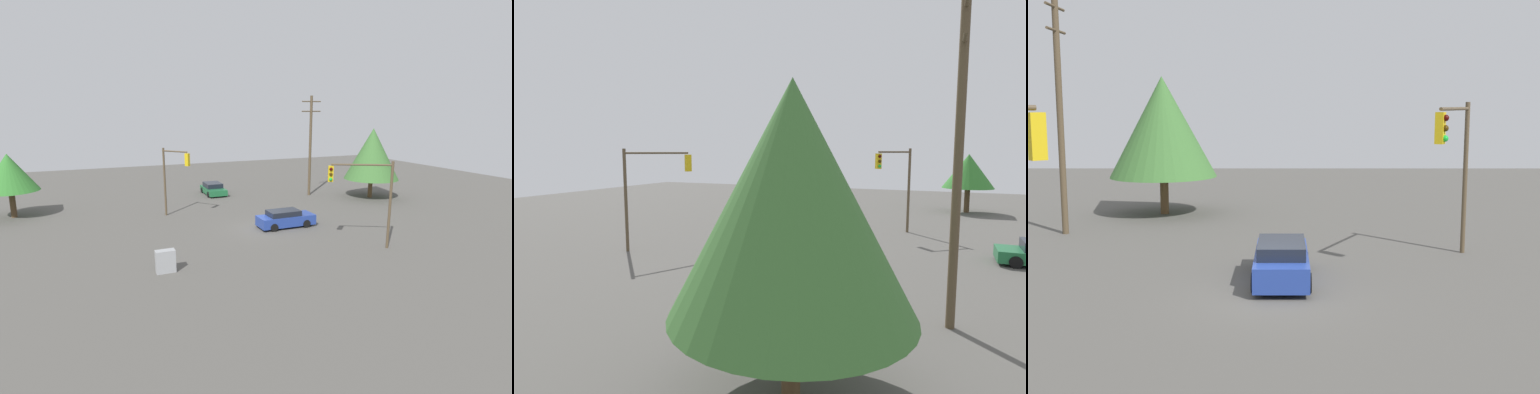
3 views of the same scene
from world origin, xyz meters
TOP-DOWN VIEW (x-y plane):
  - ground_plane at (0.00, 0.00)m, footprint 80.00×80.00m
  - sedan_green at (-0.02, -13.98)m, footprint 2.07×4.15m
  - sedan_blue at (-1.70, 0.26)m, footprint 4.57×1.87m
  - traffic_signal_main at (-4.33, 6.60)m, footprint 3.79×2.16m
  - traffic_signal_cross at (5.72, -6.22)m, footprint 1.95×2.23m
  - utility_pole_tall at (-9.56, -9.56)m, footprint 2.20×0.28m
  - electrical_cabinet at (8.75, 5.76)m, footprint 1.11×0.54m
  - tree_corner at (-14.97, -6.07)m, footprint 5.62×5.62m
  - tree_behind at (18.72, -11.40)m, footprint 4.57×4.57m

SIDE VIEW (x-z plane):
  - ground_plane at x=0.00m, z-range 0.00..0.00m
  - sedan_green at x=-0.02m, z-range -0.02..1.25m
  - electrical_cabinet at x=8.75m, z-range 0.00..1.33m
  - sedan_blue at x=-1.70m, z-range -0.02..1.36m
  - tree_behind at x=18.72m, z-range 1.14..6.67m
  - traffic_signal_cross at x=5.72m, z-range 1.04..6.99m
  - traffic_signal_main at x=-4.33m, z-range 1.12..7.01m
  - tree_corner at x=-14.97m, z-range 0.99..8.27m
  - utility_pole_tall at x=-9.56m, z-range 0.30..10.87m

